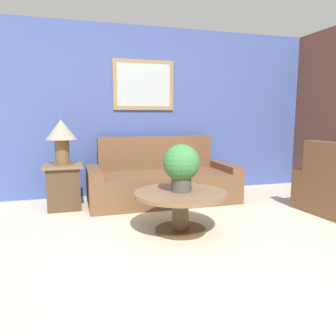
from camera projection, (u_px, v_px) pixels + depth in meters
ground_plane at (224, 269)px, 2.67m from camera, size 20.00×20.00×0.00m
wall_back at (146, 112)px, 5.20m from camera, size 7.56×0.09×2.60m
couch_main at (162, 182)px, 4.79m from camera, size 2.12×0.94×0.93m
coffee_table at (181, 203)px, 3.50m from camera, size 0.99×0.99×0.44m
side_table at (64, 186)px, 4.39m from camera, size 0.50×0.50×0.60m
table_lamp at (61, 135)px, 4.28m from camera, size 0.40×0.40×0.59m
potted_plant_on_table at (181, 165)px, 3.46m from camera, size 0.39×0.39×0.51m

